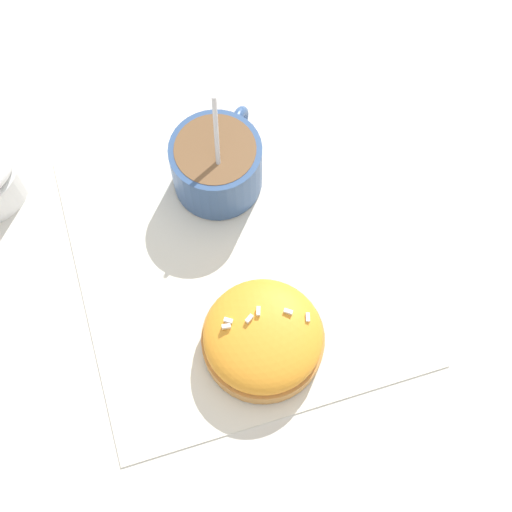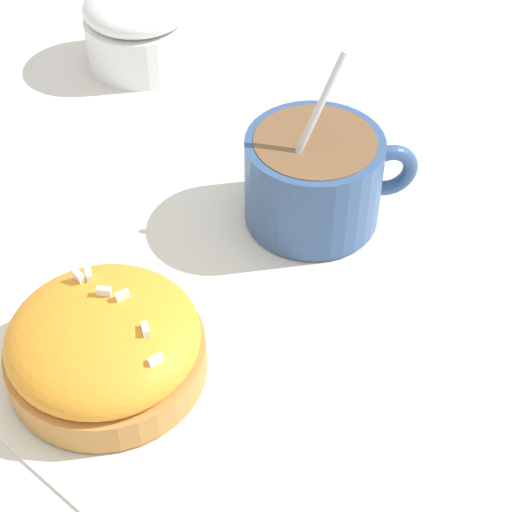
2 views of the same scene
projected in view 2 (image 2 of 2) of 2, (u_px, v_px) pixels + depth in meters
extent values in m
plane|color=silver|center=(220.00, 288.00, 0.48)|extent=(3.00, 3.00, 0.00)
cube|color=white|center=(220.00, 286.00, 0.48)|extent=(0.30, 0.29, 0.00)
cylinder|color=#335184|center=(314.00, 180.00, 0.50)|extent=(0.08, 0.08, 0.06)
cylinder|color=brown|center=(316.00, 148.00, 0.48)|extent=(0.07, 0.07, 0.01)
torus|color=#335184|center=(388.00, 171.00, 0.50)|extent=(0.03, 0.03, 0.04)
ellipsoid|color=silver|center=(340.00, 190.00, 0.52)|extent=(0.03, 0.02, 0.01)
cylinder|color=silver|center=(300.00, 143.00, 0.47)|extent=(0.05, 0.01, 0.10)
cylinder|color=#C18442|center=(104.00, 354.00, 0.43)|extent=(0.10, 0.10, 0.02)
ellipsoid|color=orange|center=(100.00, 335.00, 0.42)|extent=(0.10, 0.10, 0.03)
cube|color=white|center=(79.00, 276.00, 0.43)|extent=(0.00, 0.01, 0.00)
cube|color=white|center=(145.00, 329.00, 0.40)|extent=(0.01, 0.01, 0.00)
cube|color=white|center=(104.00, 291.00, 0.42)|extent=(0.01, 0.01, 0.00)
cube|color=white|center=(117.00, 292.00, 0.42)|extent=(0.01, 0.00, 0.00)
cube|color=white|center=(155.00, 360.00, 0.39)|extent=(0.01, 0.00, 0.00)
cube|color=white|center=(89.00, 275.00, 0.43)|extent=(0.01, 0.01, 0.00)
cylinder|color=white|center=(140.00, 40.00, 0.63)|extent=(0.08, 0.08, 0.04)
ellipsoid|color=white|center=(137.00, 7.00, 0.62)|extent=(0.08, 0.08, 0.03)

